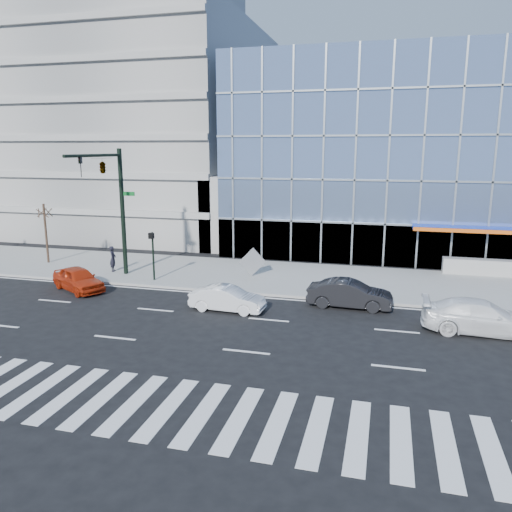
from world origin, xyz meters
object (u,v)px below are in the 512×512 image
Objects in this scene: ped_signal_post at (153,249)px; street_tree_near at (44,212)px; white_suv at (481,317)px; dark_sedan at (350,294)px; red_sedan at (78,279)px; traffic_signal at (109,182)px; pedestrian at (113,259)px; white_sedan at (227,299)px; tilted_panel at (252,262)px.

street_tree_near is (-9.50, 2.56, 1.64)m from ped_signal_post.
white_suv is (27.63, -6.73, -3.03)m from street_tree_near.
red_sedan is (-15.56, -0.83, -0.03)m from dark_sedan.
traffic_signal reaches higher than pedestrian.
ped_signal_post is at bearing -15.06° from street_tree_near.
dark_sedan is 15.59m from red_sedan.
ped_signal_post is at bearing 8.52° from traffic_signal.
white_sedan is (15.63, -6.65, -3.14)m from street_tree_near.
tilted_panel is at bearing -29.44° from red_sedan.
ped_signal_post reaches higher than tilted_panel.
traffic_signal is 7.96m from street_tree_near.
white_sedan is 0.88× the size of dark_sedan.
white_suv is 1.34× the size of white_sedan.
white_suv is at bearing -13.69° from street_tree_near.
ped_signal_post reaches higher than dark_sedan.
street_tree_near is 28.60m from white_suv.
white_sedan is 9.65m from red_sedan.
tilted_panel is (9.26, 1.15, 0.07)m from pedestrian.
street_tree_near is 2.50× the size of pedestrian.
street_tree_near is 1.04× the size of red_sedan.
pedestrian is (5.89, -1.16, -2.78)m from street_tree_near.
traffic_signal is at bearing 80.03° from white_suv.
pedestrian is (-15.74, 3.34, 0.28)m from dark_sedan.
ped_signal_post reaches higher than white_sedan.
red_sedan is (-21.56, 1.40, -0.06)m from white_suv.
red_sedan is at bearing -141.08° from ped_signal_post.
ped_signal_post is at bearing 59.29° from white_sedan.
pedestrian reaches higher than white_sedan.
pedestrian is 1.30× the size of tilted_panel.
dark_sedan reaches higher than white_sedan.
red_sedan is at bearing 95.26° from dark_sedan.
white_suv is 3.96× the size of tilted_panel.
street_tree_near is 0.82× the size of white_suv.
tilted_panel is (15.15, -0.01, -2.71)m from street_tree_near.
red_sedan is 2.40× the size of pedestrian.
traffic_signal is 1.89× the size of street_tree_near.
pedestrian is at bearing 63.60° from white_sedan.
white_suv reaches higher than red_sedan.
street_tree_near reaches higher than red_sedan.
traffic_signal is at bearing 86.07° from dark_sedan.
red_sedan is at bearing -41.32° from street_tree_near.
street_tree_near is 17.27m from white_sedan.
pedestrian is at bearing 32.54° from red_sedan.
white_sedan is at bearing -23.04° from street_tree_near.
white_suv is 3.05× the size of pedestrian.
ped_signal_post is 2.31× the size of tilted_panel.
pedestrian reaches higher than red_sedan.
traffic_signal reaches higher than white_suv.
ped_signal_post is at bearing 168.13° from tilted_panel.
white_sedan is at bearing -67.63° from red_sedan.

